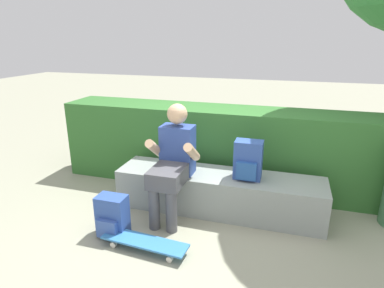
{
  "coord_description": "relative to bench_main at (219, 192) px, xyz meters",
  "views": [
    {
      "loc": [
        0.66,
        -2.78,
        1.82
      ],
      "look_at": [
        -0.35,
        0.5,
        0.68
      ],
      "focal_mm": 30.52,
      "sensor_mm": 36.0,
      "label": 1
    }
  ],
  "objects": [
    {
      "name": "ground_plane",
      "position": [
        0.0,
        -0.35,
        -0.21
      ],
      "size": [
        24.0,
        24.0,
        0.0
      ],
      "primitive_type": "plane",
      "color": "gray"
    },
    {
      "name": "bench_main",
      "position": [
        0.0,
        0.0,
        0.0
      ],
      "size": [
        2.21,
        0.52,
        0.42
      ],
      "color": "gray",
      "rests_on": "ground"
    },
    {
      "name": "person_skater",
      "position": [
        -0.43,
        -0.22,
        0.41
      ],
      "size": [
        0.49,
        0.62,
        1.17
      ],
      "color": "#2D4793",
      "rests_on": "ground"
    },
    {
      "name": "skateboard_near_person",
      "position": [
        -0.47,
        -0.88,
        -0.14
      ],
      "size": [
        0.81,
        0.26,
        0.09
      ],
      "color": "teal",
      "rests_on": "ground"
    },
    {
      "name": "backpack_on_bench",
      "position": [
        0.3,
        -0.01,
        0.4
      ],
      "size": [
        0.28,
        0.23,
        0.4
      ],
      "color": "#2D4C99",
      "rests_on": "bench_main"
    },
    {
      "name": "backpack_on_ground",
      "position": [
        -0.86,
        -0.76,
        -0.02
      ],
      "size": [
        0.28,
        0.23,
        0.4
      ],
      "color": "#2D4C99",
      "rests_on": "ground"
    },
    {
      "name": "hedge_row",
      "position": [
        -0.04,
        0.68,
        0.28
      ],
      "size": [
        4.24,
        0.61,
        0.99
      ],
      "color": "#30672C",
      "rests_on": "ground"
    }
  ]
}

